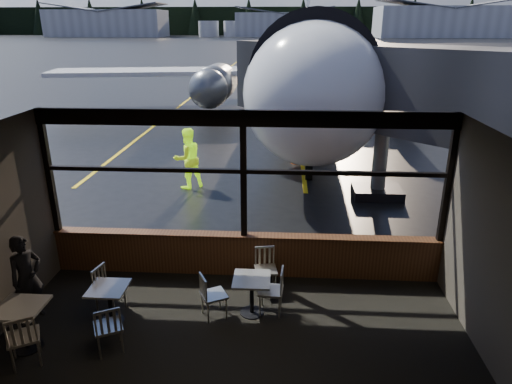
# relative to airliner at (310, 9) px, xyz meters

# --- Properties ---
(ground_plane) EXTENTS (520.00, 520.00, 0.00)m
(ground_plane) POSITION_rel_airliner_xyz_m (-2.08, 100.89, -5.77)
(ground_plane) COLOR black
(ground_plane) RESTS_ON ground
(carpet_floor) EXTENTS (8.00, 6.00, 0.01)m
(carpet_floor) POSITION_rel_airliner_xyz_m (-2.08, -22.11, -5.76)
(carpet_floor) COLOR black
(carpet_floor) RESTS_ON ground
(ceiling) EXTENTS (8.00, 6.00, 0.04)m
(ceiling) POSITION_rel_airliner_xyz_m (-2.08, -22.11, -2.27)
(ceiling) COLOR #38332D
(ceiling) RESTS_ON ground
(window_sill) EXTENTS (8.00, 0.28, 0.90)m
(window_sill) POSITION_rel_airliner_xyz_m (-2.08, -19.11, -5.32)
(window_sill) COLOR #4A2916
(window_sill) RESTS_ON ground
(window_header) EXTENTS (8.00, 0.18, 0.30)m
(window_header) POSITION_rel_airliner_xyz_m (-2.08, -19.11, -2.42)
(window_header) COLOR black
(window_header) RESTS_ON ground
(mullion_left) EXTENTS (0.12, 0.12, 2.60)m
(mullion_left) POSITION_rel_airliner_xyz_m (-6.03, -19.11, -3.57)
(mullion_left) COLOR black
(mullion_left) RESTS_ON ground
(mullion_centre) EXTENTS (0.12, 0.12, 2.60)m
(mullion_centre) POSITION_rel_airliner_xyz_m (-2.08, -19.11, -3.57)
(mullion_centre) COLOR black
(mullion_centre) RESTS_ON ground
(mullion_right) EXTENTS (0.12, 0.12, 2.60)m
(mullion_right) POSITION_rel_airliner_xyz_m (1.87, -19.11, -3.57)
(mullion_right) COLOR black
(mullion_right) RESTS_ON ground
(window_transom) EXTENTS (8.00, 0.10, 0.08)m
(window_transom) POSITION_rel_airliner_xyz_m (-2.08, -19.11, -3.47)
(window_transom) COLOR black
(window_transom) RESTS_ON ground
(airliner) EXTENTS (32.70, 38.78, 11.53)m
(airliner) POSITION_rel_airliner_xyz_m (0.00, 0.00, 0.00)
(airliner) COLOR white
(airliner) RESTS_ON ground_plane
(jet_bridge) EXTENTS (8.80, 10.76, 4.69)m
(jet_bridge) POSITION_rel_airliner_xyz_m (1.52, -13.61, -3.42)
(jet_bridge) COLOR #2D2D30
(jet_bridge) RESTS_ON ground_plane
(cafe_table_near) EXTENTS (0.67, 0.67, 0.73)m
(cafe_table_near) POSITION_rel_airliner_xyz_m (-1.82, -20.50, -5.40)
(cafe_table_near) COLOR #A7A299
(cafe_table_near) RESTS_ON carpet_floor
(cafe_table_mid) EXTENTS (0.65, 0.65, 0.71)m
(cafe_table_mid) POSITION_rel_airliner_xyz_m (-4.30, -20.92, -5.41)
(cafe_table_mid) COLOR #ADA99F
(cafe_table_mid) RESTS_ON carpet_floor
(cafe_table_left) EXTENTS (0.72, 0.72, 0.80)m
(cafe_table_left) POSITION_rel_airliner_xyz_m (-5.44, -21.69, -5.37)
(cafe_table_left) COLOR gray
(cafe_table_left) RESTS_ON carpet_floor
(chair_near_e) EXTENTS (0.53, 0.53, 0.91)m
(chair_near_e) POSITION_rel_airliner_xyz_m (-1.48, -20.45, -5.31)
(chair_near_e) COLOR #BCB7A9
(chair_near_e) RESTS_ON carpet_floor
(chair_near_w) EXTENTS (0.65, 0.65, 0.88)m
(chair_near_w) POSITION_rel_airliner_xyz_m (-2.50, -20.64, -5.33)
(chair_near_w) COLOR beige
(chair_near_w) RESTS_ON carpet_floor
(chair_near_n) EXTENTS (0.56, 0.56, 0.89)m
(chair_near_n) POSITION_rel_airliner_xyz_m (-1.60, -19.70, -5.32)
(chair_near_n) COLOR beige
(chair_near_n) RESTS_ON carpet_floor
(chair_mid_s) EXTENTS (0.66, 0.66, 0.90)m
(chair_mid_s) POSITION_rel_airliner_xyz_m (-4.05, -21.66, -5.32)
(chair_mid_s) COLOR beige
(chair_mid_s) RESTS_ON carpet_floor
(chair_mid_w) EXTENTS (0.60, 0.60, 0.91)m
(chair_mid_w) POSITION_rel_airliner_xyz_m (-4.41, -20.61, -5.31)
(chair_mid_w) COLOR #B1ACA0
(chair_mid_w) RESTS_ON carpet_floor
(chair_left_s) EXTENTS (0.70, 0.70, 0.95)m
(chair_left_s) POSITION_rel_airliner_xyz_m (-5.25, -22.02, -5.29)
(chair_left_s) COLOR #BCB5A9
(chair_left_s) RESTS_ON carpet_floor
(passenger) EXTENTS (0.63, 0.70, 1.61)m
(passenger) POSITION_rel_airliner_xyz_m (-5.78, -20.86, -4.96)
(passenger) COLOR black
(passenger) RESTS_ON carpet_floor
(ground_crew) EXTENTS (1.20, 1.17, 1.95)m
(ground_crew) POSITION_rel_airliner_xyz_m (-4.36, -13.74, -4.79)
(ground_crew) COLOR #BFF219
(ground_crew) RESTS_ON ground_plane
(cone_nose) EXTENTS (0.40, 0.40, 0.56)m
(cone_nose) POSITION_rel_airliner_xyz_m (-0.81, -10.79, -5.49)
(cone_nose) COLOR orange
(cone_nose) RESTS_ON ground_plane
(cone_wing) EXTENTS (0.40, 0.40, 0.55)m
(cone_wing) POSITION_rel_airliner_xyz_m (-5.90, 0.19, -5.49)
(cone_wing) COLOR #DC6506
(cone_wing) RESTS_ON ground_plane
(hangar_left) EXTENTS (45.00, 18.00, 11.00)m
(hangar_left) POSITION_rel_airliner_xyz_m (-72.08, 160.89, -0.27)
(hangar_left) COLOR silver
(hangar_left) RESTS_ON ground_plane
(hangar_mid) EXTENTS (38.00, 15.00, 10.00)m
(hangar_mid) POSITION_rel_airliner_xyz_m (-2.08, 165.89, -0.77)
(hangar_mid) COLOR silver
(hangar_mid) RESTS_ON ground_plane
(hangar_right) EXTENTS (50.00, 20.00, 12.00)m
(hangar_right) POSITION_rel_airliner_xyz_m (57.92, 158.89, 0.23)
(hangar_right) COLOR silver
(hangar_right) RESTS_ON ground_plane
(fuel_tank_a) EXTENTS (8.00, 8.00, 6.00)m
(fuel_tank_a) POSITION_rel_airliner_xyz_m (-32.08, 162.89, -2.77)
(fuel_tank_a) COLOR silver
(fuel_tank_a) RESTS_ON ground_plane
(fuel_tank_b) EXTENTS (8.00, 8.00, 6.00)m
(fuel_tank_b) POSITION_rel_airliner_xyz_m (-22.08, 162.89, -2.77)
(fuel_tank_b) COLOR silver
(fuel_tank_b) RESTS_ON ground_plane
(fuel_tank_c) EXTENTS (8.00, 8.00, 6.00)m
(fuel_tank_c) POSITION_rel_airliner_xyz_m (-12.08, 162.89, -2.77)
(fuel_tank_c) COLOR silver
(fuel_tank_c) RESTS_ON ground_plane
(treeline) EXTENTS (360.00, 3.00, 12.00)m
(treeline) POSITION_rel_airliner_xyz_m (-2.08, 190.89, 0.23)
(treeline) COLOR black
(treeline) RESTS_ON ground_plane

